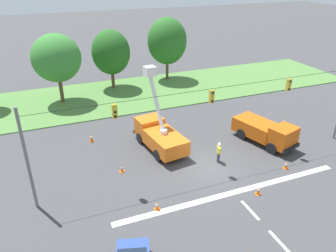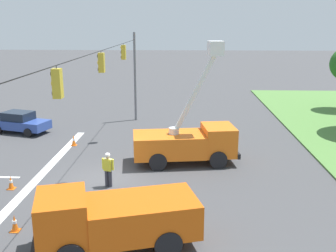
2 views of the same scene
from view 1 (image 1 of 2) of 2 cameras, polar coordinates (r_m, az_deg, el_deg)
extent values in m
plane|color=#424244|center=(26.57, 7.29, -6.99)|extent=(200.00, 200.00, 0.00)
cube|color=#517F3D|center=(41.47, -4.60, 5.88)|extent=(56.00, 12.00, 0.10)
cube|color=silver|center=(24.11, 11.38, -11.26)|extent=(17.60, 0.50, 0.01)
cube|color=silver|center=(22.87, 14.10, -14.01)|extent=(0.20, 2.00, 0.01)
cube|color=silver|center=(21.22, 18.91, -18.62)|extent=(0.20, 2.00, 0.01)
cylinder|color=slate|center=(22.16, -23.33, -5.56)|extent=(0.20, 0.20, 7.20)
cylinder|color=black|center=(23.62, 8.20, 6.51)|extent=(26.00, 0.03, 0.03)
cylinder|color=black|center=(21.16, -9.39, 3.88)|extent=(0.02, 0.02, 0.10)
cube|color=gold|center=(21.36, -9.29, 2.56)|extent=(0.32, 0.28, 0.96)
cylinder|color=yellow|center=(21.09, -9.25, 3.20)|extent=(0.16, 0.05, 0.16)
cylinder|color=black|center=(21.22, -9.19, 2.40)|extent=(0.16, 0.05, 0.16)
cylinder|color=black|center=(21.35, -9.13, 1.62)|extent=(0.16, 0.05, 0.16)
cylinder|color=black|center=(23.52, 7.67, 6.33)|extent=(0.02, 0.02, 0.10)
cube|color=gold|center=(23.70, 7.60, 5.13)|extent=(0.32, 0.28, 0.96)
cylinder|color=black|center=(23.46, 7.83, 5.72)|extent=(0.16, 0.05, 0.16)
cylinder|color=yellow|center=(23.57, 7.78, 4.99)|extent=(0.16, 0.05, 0.16)
cylinder|color=black|center=(23.69, 7.74, 4.27)|extent=(0.16, 0.05, 0.16)
cylinder|color=black|center=(27.39, 20.43, 7.80)|extent=(0.02, 0.02, 0.10)
cube|color=gold|center=(27.55, 20.26, 6.76)|extent=(0.32, 0.28, 0.96)
cylinder|color=black|center=(27.34, 20.58, 7.28)|extent=(0.16, 0.05, 0.16)
cylinder|color=yellow|center=(27.44, 20.47, 6.65)|extent=(0.16, 0.05, 0.16)
cylinder|color=black|center=(27.54, 20.37, 6.02)|extent=(0.16, 0.05, 0.16)
cylinder|color=brown|center=(39.71, -18.08, 5.91)|extent=(0.42, 0.42, 2.98)
ellipsoid|color=#387F33|center=(38.64, -18.87, 11.14)|extent=(5.37, 5.20, 5.30)
cylinder|color=brown|center=(42.93, -9.57, 8.18)|extent=(0.41, 0.41, 2.73)
ellipsoid|color=#235B1E|center=(42.02, -9.92, 12.54)|extent=(4.72, 4.81, 5.52)
cylinder|color=brown|center=(45.79, -0.15, 9.93)|extent=(0.38, 0.38, 3.09)
ellipsoid|color=#286623|center=(44.87, -0.16, 14.57)|extent=(5.26, 4.93, 6.17)
cube|color=orange|center=(27.52, -0.47, -2.74)|extent=(2.95, 4.35, 1.26)
cube|color=orange|center=(29.69, -3.22, -0.04)|extent=(2.52, 2.05, 1.66)
cube|color=#1E2838|center=(30.06, -3.76, 0.91)|extent=(2.03, 0.39, 0.75)
cube|color=black|center=(30.76, -3.99, -0.49)|extent=(2.39, 0.50, 0.30)
cylinder|color=black|center=(29.47, -4.88, -2.13)|extent=(0.42, 1.03, 1.00)
cylinder|color=black|center=(30.34, -1.13, -1.15)|extent=(0.42, 1.03, 1.00)
cylinder|color=black|center=(26.83, -1.76, -5.13)|extent=(0.42, 1.03, 1.00)
cylinder|color=black|center=(27.78, 2.25, -3.95)|extent=(0.42, 1.03, 1.00)
cylinder|color=silver|center=(27.36, -0.78, -0.99)|extent=(0.60, 0.60, 0.36)
cube|color=white|center=(27.38, -1.97, 3.85)|extent=(0.59, 2.50, 4.66)
cube|color=white|center=(27.49, -3.19, 9.51)|extent=(1.00, 0.92, 0.80)
cube|color=#D6560F|center=(30.92, 15.09, -0.24)|extent=(3.29, 4.42, 1.27)
cube|color=#D6560F|center=(29.45, 19.40, -1.79)|extent=(2.58, 2.23, 1.72)
cube|color=#1E2838|center=(29.05, 20.44, -1.69)|extent=(1.89, 0.64, 0.77)
cube|color=black|center=(29.37, 20.66, -3.67)|extent=(2.24, 0.79, 0.30)
cylinder|color=black|center=(30.75, 19.92, -2.47)|extent=(0.55, 1.04, 1.00)
cylinder|color=black|center=(29.15, 17.62, -3.73)|extent=(0.55, 1.04, 1.00)
cylinder|color=black|center=(32.34, 15.14, -0.30)|extent=(0.55, 1.04, 1.00)
cylinder|color=black|center=(30.82, 12.72, -1.38)|extent=(0.55, 1.04, 1.00)
cylinder|color=#383842|center=(27.10, 8.72, -5.30)|extent=(0.18, 0.18, 0.85)
cylinder|color=#383842|center=(26.94, 8.80, -5.53)|extent=(0.18, 0.18, 0.85)
cube|color=yellow|center=(26.65, 8.87, -4.09)|extent=(0.35, 0.46, 0.60)
cube|color=silver|center=(26.65, 8.87, -4.09)|extent=(0.21, 0.42, 0.62)
cylinder|color=yellow|center=(26.86, 8.76, -3.74)|extent=(0.11, 0.11, 0.55)
cylinder|color=yellow|center=(26.40, 8.99, -4.33)|extent=(0.11, 0.11, 0.55)
sphere|color=tan|center=(26.43, 8.93, -3.28)|extent=(0.22, 0.22, 0.22)
sphere|color=white|center=(26.40, 8.94, -3.17)|extent=(0.26, 0.26, 0.26)
cube|color=orange|center=(24.33, 15.38, -11.35)|extent=(0.36, 0.36, 0.03)
cone|color=orange|center=(24.12, 15.48, -10.70)|extent=(0.26, 0.26, 0.66)
cylinder|color=white|center=(24.10, 15.48, -10.64)|extent=(0.16, 0.16, 0.12)
cube|color=orange|center=(22.28, -1.90, -14.28)|extent=(0.36, 0.36, 0.03)
cone|color=orange|center=(22.04, -1.91, -13.57)|extent=(0.28, 0.28, 0.69)
cylinder|color=white|center=(22.02, -1.91, -13.50)|extent=(0.17, 0.17, 0.12)
cube|color=orange|center=(25.99, -8.02, -7.84)|extent=(0.36, 0.36, 0.03)
cone|color=orange|center=(25.81, -8.07, -7.26)|extent=(0.24, 0.24, 0.61)
cylinder|color=white|center=(25.80, -8.07, -7.20)|extent=(0.15, 0.15, 0.11)
cube|color=orange|center=(27.71, 19.78, -6.95)|extent=(0.36, 0.36, 0.03)
cone|color=orange|center=(27.53, 19.89, -6.34)|extent=(0.27, 0.27, 0.67)
cylinder|color=white|center=(27.52, 19.90, -6.28)|extent=(0.17, 0.17, 0.12)
cube|color=orange|center=(35.01, 19.51, 0.29)|extent=(0.36, 0.36, 0.03)
cone|color=orange|center=(34.87, 19.60, 0.80)|extent=(0.26, 0.26, 0.65)
cylinder|color=white|center=(34.86, 19.60, 0.84)|extent=(0.16, 0.16, 0.12)
cube|color=orange|center=(30.65, -13.15, -2.63)|extent=(0.36, 0.36, 0.03)
cone|color=orange|center=(30.45, -13.23, -1.96)|extent=(0.31, 0.31, 0.79)
cylinder|color=white|center=(30.44, -13.24, -1.89)|extent=(0.19, 0.19, 0.14)
camera|label=2|loc=(38.76, 31.05, 12.94)|focal=42.00mm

